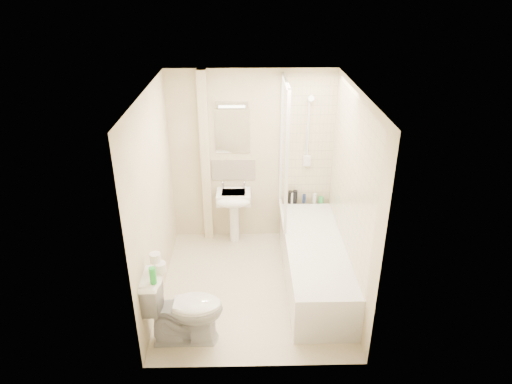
{
  "coord_description": "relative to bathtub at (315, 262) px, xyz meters",
  "views": [
    {
      "loc": [
        -0.07,
        -4.52,
        3.49
      ],
      "look_at": [
        0.04,
        0.2,
        1.19
      ],
      "focal_mm": 32.0,
      "sensor_mm": 36.0,
      "label": 1
    }
  ],
  "objects": [
    {
      "name": "toilet_roll_upper",
      "position": [
        -1.73,
        -0.82,
        0.66
      ],
      "size": [
        0.11,
        0.11,
        0.09
      ],
      "primitive_type": "cylinder",
      "color": "white",
      "rests_on": "toilet_roll_lower"
    },
    {
      "name": "bottle_green",
      "position": [
        0.22,
        1.08,
        0.3
      ],
      "size": [
        0.06,
        0.06,
        0.09
      ],
      "primitive_type": "cylinder",
      "color": "green",
      "rests_on": "bathtub"
    },
    {
      "name": "mirror",
      "position": [
        -1.0,
        1.16,
        1.29
      ],
      "size": [
        0.46,
        0.01,
        0.6
      ],
      "primitive_type": "cube",
      "color": "white",
      "rests_on": "wall_back"
    },
    {
      "name": "bottle_blue",
      "position": [
        -0.02,
        1.08,
        0.33
      ],
      "size": [
        0.04,
        0.04,
        0.13
      ],
      "primitive_type": "cylinder",
      "color": "navy",
      "rests_on": "bathtub"
    },
    {
      "name": "wall_right",
      "position": [
        0.35,
        -0.08,
        0.91
      ],
      "size": [
        0.02,
        2.5,
        2.4
      ],
      "primitive_type": "cube",
      "color": "beige",
      "rests_on": "ground"
    },
    {
      "name": "bottle_black_a",
      "position": [
        -0.21,
        1.08,
        0.35
      ],
      "size": [
        0.06,
        0.06,
        0.18
      ],
      "primitive_type": "cylinder",
      "color": "black",
      "rests_on": "bathtub"
    },
    {
      "name": "tile_back",
      "position": [
        0.0,
        1.16,
        1.14
      ],
      "size": [
        0.7,
        0.01,
        1.75
      ],
      "primitive_type": "cube",
      "color": "beige",
      "rests_on": "wall_back"
    },
    {
      "name": "shower_screen",
      "position": [
        -0.35,
        0.72,
        1.16
      ],
      "size": [
        0.04,
        0.92,
        1.8
      ],
      "color": "white",
      "rests_on": "bathtub"
    },
    {
      "name": "bathtub",
      "position": [
        0.0,
        0.0,
        0.0
      ],
      "size": [
        0.7,
        2.1,
        0.55
      ],
      "color": "white",
      "rests_on": "ground"
    },
    {
      "name": "splashback",
      "position": [
        -1.0,
        1.16,
        0.74
      ],
      "size": [
        0.6,
        0.02,
        0.3
      ],
      "primitive_type": "cube",
      "color": "beige",
      "rests_on": "wall_back"
    },
    {
      "name": "wall_left",
      "position": [
        -1.85,
        -0.08,
        0.91
      ],
      "size": [
        0.02,
        2.5,
        2.4
      ],
      "primitive_type": "cube",
      "color": "beige",
      "rests_on": "ground"
    },
    {
      "name": "bottle_white_a",
      "position": [
        -0.2,
        1.08,
        0.35
      ],
      "size": [
        0.06,
        0.06,
        0.17
      ],
      "primitive_type": "cylinder",
      "color": "white",
      "rests_on": "bathtub"
    },
    {
      "name": "floor",
      "position": [
        -0.75,
        -0.08,
        -0.29
      ],
      "size": [
        2.5,
        2.5,
        0.0
      ],
      "primitive_type": "plane",
      "color": "beige",
      "rests_on": "ground"
    },
    {
      "name": "pipe_boxing",
      "position": [
        -1.37,
        1.11,
        0.91
      ],
      "size": [
        0.12,
        0.12,
        2.4
      ],
      "primitive_type": "cube",
      "color": "beige",
      "rests_on": "ground"
    },
    {
      "name": "ceiling",
      "position": [
        -0.75,
        -0.08,
        2.11
      ],
      "size": [
        2.2,
        2.5,
        0.02
      ],
      "primitive_type": "cube",
      "color": "white",
      "rests_on": "wall_back"
    },
    {
      "name": "toilet_roll_lower",
      "position": [
        -1.68,
        -0.86,
        0.56
      ],
      "size": [
        0.12,
        0.12,
        0.1
      ],
      "primitive_type": "cylinder",
      "color": "white",
      "rests_on": "toilet"
    },
    {
      "name": "toilet",
      "position": [
        -1.47,
        -0.93,
        0.11
      ],
      "size": [
        0.46,
        0.79,
        0.8
      ],
      "primitive_type": "imported",
      "rotation": [
        0.0,
        0.0,
        1.58
      ],
      "color": "white",
      "rests_on": "ground"
    },
    {
      "name": "bottle_black_b",
      "position": [
        -0.15,
        1.08,
        0.35
      ],
      "size": [
        0.07,
        0.07,
        0.19
      ],
      "primitive_type": "cylinder",
      "color": "black",
      "rests_on": "bathtub"
    },
    {
      "name": "tile_right",
      "position": [
        0.34,
        0.0,
        1.14
      ],
      "size": [
        0.01,
        2.1,
        1.75
      ],
      "primitive_type": "cube",
      "color": "beige",
      "rests_on": "wall_right"
    },
    {
      "name": "strip_light",
      "position": [
        -1.0,
        1.14,
        1.66
      ],
      "size": [
        0.42,
        0.07,
        0.07
      ],
      "primitive_type": "cube",
      "color": "silver",
      "rests_on": "wall_back"
    },
    {
      "name": "green_bottle",
      "position": [
        -1.72,
        -1.04,
        0.6
      ],
      "size": [
        0.06,
        0.06,
        0.17
      ],
      "primitive_type": "cylinder",
      "color": "green",
      "rests_on": "toilet"
    },
    {
      "name": "bottle_white_b",
      "position": [
        0.13,
        1.08,
        0.33
      ],
      "size": [
        0.06,
        0.06,
        0.14
      ],
      "primitive_type": "cylinder",
      "color": "silver",
      "rests_on": "bathtub"
    },
    {
      "name": "wall_back",
      "position": [
        -0.75,
        1.17,
        0.91
      ],
      "size": [
        2.2,
        0.02,
        2.4
      ],
      "primitive_type": "cube",
      "color": "beige",
      "rests_on": "ground"
    },
    {
      "name": "pedestal_sink",
      "position": [
        -1.0,
        0.94,
        0.34
      ],
      "size": [
        0.46,
        0.44,
        0.89
      ],
      "color": "white",
      "rests_on": "ground"
    },
    {
      "name": "shower_fixture",
      "position": [
        -0.0,
        1.12,
        1.26
      ],
      "size": [
        0.1,
        0.16,
        0.99
      ],
      "color": "white",
      "rests_on": "wall_back"
    }
  ]
}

